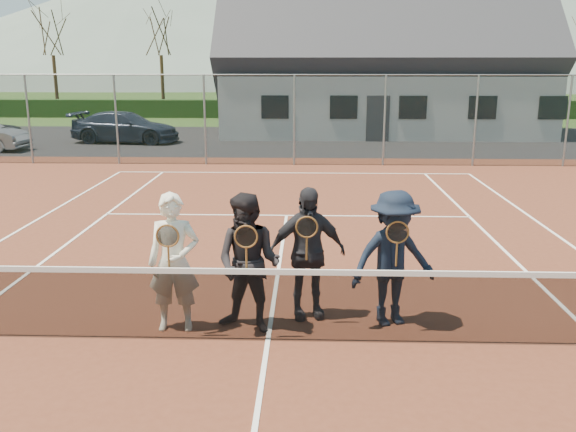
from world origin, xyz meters
name	(u,v)px	position (x,y,z in m)	size (l,w,h in m)	color
ground	(298,141)	(0.00, 20.00, 0.00)	(220.00, 220.00, 0.00)	#2B491A
court_surface	(268,341)	(0.00, 0.00, 0.01)	(30.00, 30.00, 0.02)	#562819
tarmac_carpark	(208,141)	(-4.00, 20.00, 0.01)	(40.00, 12.00, 0.01)	black
hedge_row	(301,109)	(0.00, 32.00, 0.55)	(40.00, 1.20, 1.10)	black
hill_west	(152,27)	(-25.00, 95.00, 9.00)	(110.00, 110.00, 18.00)	#586A5E
hill_centre	(433,13)	(20.00, 95.00, 11.00)	(120.00, 120.00, 22.00)	#55665A
car_c	(126,127)	(-7.45, 19.27, 0.67)	(1.88, 4.61, 1.34)	#1B2537
court_markings	(268,340)	(0.00, 0.00, 0.02)	(11.03, 23.83, 0.01)	white
tennis_net	(268,302)	(0.00, 0.00, 0.54)	(11.68, 0.08, 1.10)	slate
perimeter_fence	(294,120)	(0.00, 13.50, 1.52)	(30.07, 0.07, 3.02)	slate
clubhouse	(381,50)	(4.00, 24.00, 3.99)	(15.60, 8.20, 7.70)	silver
tree_a	(50,24)	(-16.00, 33.00, 5.79)	(3.20, 3.20, 7.77)	#392114
tree_b	(160,23)	(-9.00, 33.00, 5.79)	(3.20, 3.20, 7.77)	#362313
tree_c	(334,23)	(2.00, 33.00, 5.79)	(3.20, 3.20, 7.77)	#392414
tree_d	(495,23)	(12.00, 33.00, 5.79)	(3.20, 3.20, 7.77)	#3A2215
player_a	(174,262)	(-1.21, 0.33, 0.92)	(0.68, 0.52, 1.80)	white
player_b	(249,263)	(-0.26, 0.34, 0.92)	(1.05, 0.92, 1.80)	black
player_c	(307,253)	(0.47, 0.80, 0.92)	(1.13, 0.66, 1.80)	#25252A
player_d	(393,259)	(1.60, 0.59, 0.92)	(1.31, 1.00, 1.80)	black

